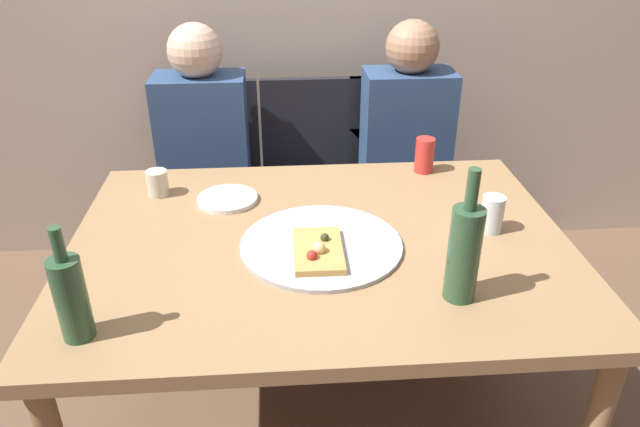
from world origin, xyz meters
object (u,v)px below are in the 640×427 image
object	(u,v)px
chair_middle	(313,173)
chair_right	(400,170)
beer_bottle	(71,296)
plate_stack	(228,199)
pizza_tray	(323,245)
chair_left	(209,176)
dining_table	(320,261)
tumbler_near	(157,183)
wine_bottle	(464,251)
tumbler_far	(492,214)
guest_in_beanie	(409,157)
guest_in_sweater	(203,163)
pizza_slice_last	(318,250)
soda_can	(424,155)

from	to	relation	value
chair_middle	chair_right	size ratio (longest dim) A/B	1.00
beer_bottle	plate_stack	distance (m)	0.70
pizza_tray	chair_left	world-z (taller)	chair_left
dining_table	tumbler_near	distance (m)	0.61
wine_bottle	plate_stack	size ratio (longest dim) A/B	1.78
pizza_tray	tumbler_far	xyz separation A→B (m)	(0.49, 0.05, 0.05)
plate_stack	chair_middle	bearing A→B (deg)	64.66
plate_stack	chair_right	size ratio (longest dim) A/B	0.21
chair_left	guest_in_beanie	distance (m)	0.86
tumbler_far	chair_middle	distance (m)	1.05
beer_bottle	chair_left	xyz separation A→B (m)	(0.15, 1.30, -0.32)
guest_in_sweater	guest_in_beanie	world-z (taller)	same
pizza_slice_last	wine_bottle	bearing A→B (deg)	-31.15
dining_table	chair_right	world-z (taller)	chair_right
tumbler_near	chair_middle	xyz separation A→B (m)	(0.54, 0.60, -0.26)
soda_can	guest_in_sweater	bearing A→B (deg)	157.86
pizza_tray	wine_bottle	size ratio (longest dim) A/B	1.33
dining_table	tumbler_far	world-z (taller)	tumbler_far
soda_can	plate_stack	distance (m)	0.70
beer_bottle	chair_left	distance (m)	1.34
chair_left	chair_right	bearing A→B (deg)	-180.00
pizza_slice_last	wine_bottle	size ratio (longest dim) A/B	0.65
pizza_tray	chair_middle	size ratio (longest dim) A/B	0.50
tumbler_far	guest_in_sweater	size ratio (longest dim) A/B	0.09
dining_table	guest_in_sweater	bearing A→B (deg)	118.31
tumbler_near	guest_in_beanie	distance (m)	1.04
dining_table	guest_in_beanie	world-z (taller)	guest_in_beanie
pizza_tray	plate_stack	xyz separation A→B (m)	(-0.28, 0.30, 0.00)
beer_bottle	guest_in_sweater	bearing A→B (deg)	82.67
pizza_tray	chair_right	xyz separation A→B (m)	(0.42, 0.96, -0.22)
beer_bottle	guest_in_beanie	world-z (taller)	guest_in_beanie
tumbler_near	tumbler_far	bearing A→B (deg)	-17.09
chair_middle	guest_in_beanie	xyz separation A→B (m)	(0.38, -0.15, 0.13)
pizza_slice_last	chair_right	world-z (taller)	chair_right
pizza_slice_last	chair_left	xyz separation A→B (m)	(-0.40, 1.02, -0.24)
tumbler_near	guest_in_sweater	bearing A→B (deg)	78.84
chair_left	guest_in_sweater	bearing A→B (deg)	90.00
beer_bottle	guest_in_sweater	distance (m)	1.17
pizza_slice_last	guest_in_sweater	world-z (taller)	guest_in_sweater
pizza_tray	guest_in_beanie	distance (m)	0.92
beer_bottle	chair_right	size ratio (longest dim) A/B	0.31
pizza_tray	guest_in_sweater	distance (m)	0.91
pizza_slice_last	chair_middle	xyz separation A→B (m)	(0.05, 1.02, -0.24)
chair_middle	pizza_slice_last	bearing A→B (deg)	87.15
wine_bottle	guest_in_sweater	world-z (taller)	guest_in_sweater
soda_can	plate_stack	world-z (taller)	soda_can
chair_left	chair_right	distance (m)	0.84
pizza_slice_last	chair_middle	distance (m)	1.05
chair_middle	chair_left	bearing A→B (deg)	0.00
plate_stack	guest_in_beanie	bearing A→B (deg)	36.24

